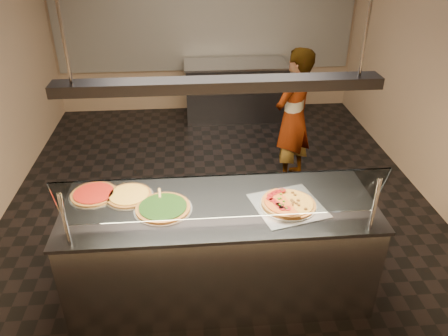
{
  "coord_description": "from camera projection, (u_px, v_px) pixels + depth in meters",
  "views": [
    {
      "loc": [
        -0.32,
        -4.36,
        2.96
      ],
      "look_at": [
        -0.03,
        -0.99,
        1.02
      ],
      "focal_mm": 35.0,
      "sensor_mm": 36.0,
      "label": 1
    }
  ],
  "objects": [
    {
      "name": "ground",
      "position": [
        220.0,
        201.0,
        5.27
      ],
      "size": [
        5.0,
        6.0,
        0.02
      ],
      "primitive_type": "cube",
      "color": "black",
      "rests_on": "ground"
    },
    {
      "name": "wall_back",
      "position": [
        205.0,
        21.0,
        7.12
      ],
      "size": [
        5.0,
        0.02,
        3.0
      ],
      "primitive_type": "cube",
      "color": "#977E61",
      "rests_on": "ground"
    },
    {
      "name": "wall_front",
      "position": [
        270.0,
        300.0,
        1.91
      ],
      "size": [
        5.0,
        0.02,
        3.0
      ],
      "primitive_type": "cube",
      "color": "#977E61",
      "rests_on": "ground"
    },
    {
      "name": "tile_band",
      "position": [
        205.0,
        34.0,
        7.19
      ],
      "size": [
        4.9,
        0.02,
        1.2
      ],
      "primitive_type": "cube",
      "color": "silver",
      "rests_on": "wall_back"
    },
    {
      "name": "serving_counter",
      "position": [
        220.0,
        249.0,
        3.78
      ],
      "size": [
        2.55,
        0.94,
        0.93
      ],
      "color": "#B7B7BC",
      "rests_on": "ground"
    },
    {
      "name": "sneeze_guard",
      "position": [
        223.0,
        198.0,
        3.1
      ],
      "size": [
        2.31,
        0.18,
        0.54
      ],
      "color": "#B7B7BC",
      "rests_on": "serving_counter"
    },
    {
      "name": "perforated_tray",
      "position": [
        288.0,
        205.0,
        3.54
      ],
      "size": [
        0.64,
        0.64,
        0.01
      ],
      "color": "silver",
      "rests_on": "serving_counter"
    },
    {
      "name": "half_pizza_pepperoni",
      "position": [
        275.0,
        203.0,
        3.52
      ],
      "size": [
        0.32,
        0.47,
        0.05
      ],
      "color": "brown",
      "rests_on": "perforated_tray"
    },
    {
      "name": "half_pizza_sausage",
      "position": [
        301.0,
        202.0,
        3.53
      ],
      "size": [
        0.32,
        0.47,
        0.04
      ],
      "color": "brown",
      "rests_on": "perforated_tray"
    },
    {
      "name": "pizza_spinach",
      "position": [
        163.0,
        207.0,
        3.49
      ],
      "size": [
        0.47,
        0.47,
        0.03
      ],
      "color": "silver",
      "rests_on": "serving_counter"
    },
    {
      "name": "pizza_cheese",
      "position": [
        129.0,
        195.0,
        3.65
      ],
      "size": [
        0.41,
        0.41,
        0.03
      ],
      "color": "silver",
      "rests_on": "serving_counter"
    },
    {
      "name": "pizza_tomato",
      "position": [
        94.0,
        194.0,
        3.67
      ],
      "size": [
        0.41,
        0.41,
        0.03
      ],
      "color": "silver",
      "rests_on": "serving_counter"
    },
    {
      "name": "pizza_spatula",
      "position": [
        164.0,
        196.0,
        3.61
      ],
      "size": [
        0.19,
        0.23,
        0.02
      ],
      "color": "#B7B7BC",
      "rests_on": "pizza_spinach"
    },
    {
      "name": "prep_table",
      "position": [
        236.0,
        90.0,
        7.27
      ],
      "size": [
        1.68,
        0.74,
        0.93
      ],
      "color": "#303034",
      "rests_on": "ground"
    },
    {
      "name": "worker",
      "position": [
        293.0,
        117.0,
        5.32
      ],
      "size": [
        0.73,
        0.72,
        1.7
      ],
      "primitive_type": "imported",
      "rotation": [
        0.0,
        0.0,
        3.89
      ],
      "color": "#2C2A34",
      "rests_on": "ground"
    },
    {
      "name": "heat_lamp_housing",
      "position": [
        219.0,
        85.0,
        3.04
      ],
      "size": [
        2.3,
        0.18,
        0.08
      ],
      "primitive_type": "cube",
      "color": "#303034",
      "rests_on": "ceiling"
    },
    {
      "name": "lamp_rod_left",
      "position": [
        57.0,
        4.0,
        2.7
      ],
      "size": [
        0.02,
        0.02,
        1.01
      ],
      "primitive_type": "cylinder",
      "color": "#B7B7BC",
      "rests_on": "ceiling"
    },
    {
      "name": "lamp_rod_right",
      "position": [
        371.0,
        0.0,
        2.84
      ],
      "size": [
        0.02,
        0.02,
        1.01
      ],
      "primitive_type": "cylinder",
      "color": "#B7B7BC",
      "rests_on": "ceiling"
    }
  ]
}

